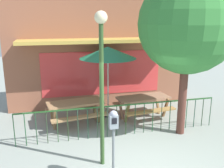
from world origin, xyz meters
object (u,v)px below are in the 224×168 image
at_px(picnic_table_left, 75,107).
at_px(street_tree, 188,24).
at_px(parking_meter_near, 113,128).
at_px(picnic_table_right, 143,101).
at_px(patio_umbrella, 108,53).
at_px(street_lamp, 101,68).

bearing_deg(picnic_table_left, street_tree, -25.42).
height_order(picnic_table_left, parking_meter_near, parking_meter_near).
bearing_deg(picnic_table_left, picnic_table_right, -0.40).
bearing_deg(street_tree, patio_umbrella, 133.82).
relative_size(picnic_table_right, street_tree, 0.42).
height_order(picnic_table_right, street_tree, street_tree).
height_order(picnic_table_left, picnic_table_right, same).
relative_size(picnic_table_left, parking_meter_near, 1.22).
xyz_separation_m(picnic_table_left, street_tree, (3.04, -1.44, 2.64)).
xyz_separation_m(picnic_table_left, parking_meter_near, (0.47, -3.24, 0.64)).
bearing_deg(picnic_table_right, street_lamp, -128.31).
distance_m(picnic_table_right, parking_meter_near, 3.79).
relative_size(picnic_table_left, street_tree, 0.43).
relative_size(picnic_table_left, patio_umbrella, 0.80).
relative_size(patio_umbrella, street_tree, 0.53).
bearing_deg(street_tree, picnic_table_right, 115.38).
bearing_deg(patio_umbrella, parking_meter_near, -101.26).
relative_size(patio_umbrella, street_lamp, 0.70).
relative_size(picnic_table_left, picnic_table_right, 1.02).
relative_size(picnic_table_right, patio_umbrella, 0.78).
bearing_deg(patio_umbrella, street_lamp, -105.53).
distance_m(parking_meter_near, street_lamp, 1.33).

